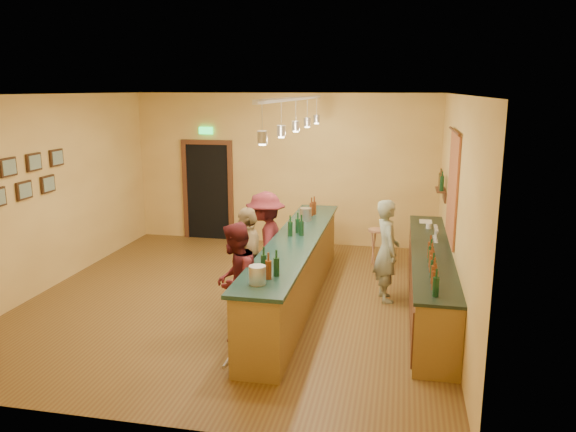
% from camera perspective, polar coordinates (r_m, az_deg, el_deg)
% --- Properties ---
extents(floor, '(7.00, 7.00, 0.00)m').
position_cam_1_polar(floor, '(9.11, -5.08, -8.36)').
color(floor, brown).
rests_on(floor, ground).
extents(ceiling, '(6.50, 7.00, 0.02)m').
position_cam_1_polar(ceiling, '(8.49, -5.51, 12.21)').
color(ceiling, silver).
rests_on(ceiling, wall_back).
extents(wall_back, '(6.50, 0.02, 3.20)m').
position_cam_1_polar(wall_back, '(12.00, -0.46, 4.76)').
color(wall_back, tan).
rests_on(wall_back, floor).
extents(wall_front, '(6.50, 0.02, 3.20)m').
position_cam_1_polar(wall_front, '(5.51, -15.87, -5.46)').
color(wall_front, tan).
rests_on(wall_front, floor).
extents(wall_left, '(0.02, 7.00, 3.20)m').
position_cam_1_polar(wall_left, '(10.08, -23.28, 2.16)').
color(wall_left, tan).
rests_on(wall_left, floor).
extents(wall_right, '(0.02, 7.00, 3.20)m').
position_cam_1_polar(wall_right, '(8.33, 16.64, 0.63)').
color(wall_right, tan).
rests_on(wall_right, floor).
extents(doorway, '(1.15, 0.09, 2.48)m').
position_cam_1_polar(doorway, '(12.52, -8.13, 2.77)').
color(doorway, black).
rests_on(doorway, wall_back).
extents(tapestry, '(0.03, 1.40, 1.60)m').
position_cam_1_polar(tapestry, '(8.68, 16.40, 2.80)').
color(tapestry, maroon).
rests_on(tapestry, wall_right).
extents(bottle_shelf, '(0.17, 0.55, 0.54)m').
position_cam_1_polar(bottle_shelf, '(10.18, 15.35, 3.22)').
color(bottle_shelf, '#4E2C17').
rests_on(bottle_shelf, wall_right).
extents(picture_grid, '(0.06, 2.20, 0.70)m').
position_cam_1_polar(picture_grid, '(9.41, -25.84, 3.40)').
color(picture_grid, '#382111').
rests_on(picture_grid, wall_left).
extents(back_counter, '(0.60, 4.55, 1.27)m').
position_cam_1_polar(back_counter, '(8.78, 14.25, -6.17)').
color(back_counter, brown).
rests_on(back_counter, floor).
extents(tasting_bar, '(0.74, 5.10, 1.38)m').
position_cam_1_polar(tasting_bar, '(8.69, 0.73, -5.11)').
color(tasting_bar, brown).
rests_on(tasting_bar, floor).
extents(pendant_track, '(0.11, 4.60, 0.50)m').
position_cam_1_polar(pendant_track, '(8.28, 0.79, 10.74)').
color(pendant_track, silver).
rests_on(pendant_track, ceiling).
extents(bartender, '(0.54, 0.68, 1.62)m').
position_cam_1_polar(bartender, '(8.91, 10.00, -3.48)').
color(bartender, gray).
rests_on(bartender, floor).
extents(customer_a, '(0.64, 0.80, 1.58)m').
position_cam_1_polar(customer_a, '(7.51, -5.37, -6.61)').
color(customer_a, '#59191E').
rests_on(customer_a, floor).
extents(customer_b, '(0.74, 1.05, 1.66)m').
position_cam_1_polar(customer_b, '(8.08, -4.06, -4.87)').
color(customer_b, '#997A51').
rests_on(customer_b, floor).
extents(customer_c, '(0.72, 1.14, 1.69)m').
position_cam_1_polar(customer_c, '(9.05, -2.28, -2.82)').
color(customer_c, '#59191E').
rests_on(customer_c, floor).
extents(bar_stool, '(0.35, 0.35, 0.71)m').
position_cam_1_polar(bar_stool, '(10.66, 9.07, -2.09)').
color(bar_stool, '#986144').
rests_on(bar_stool, floor).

